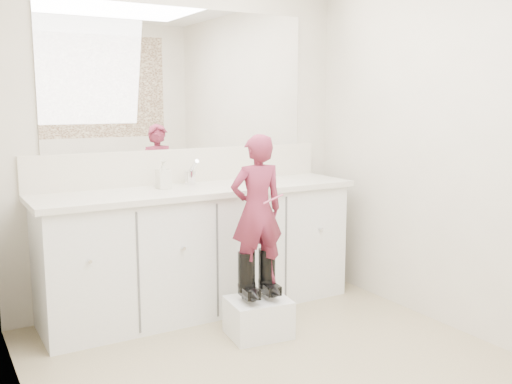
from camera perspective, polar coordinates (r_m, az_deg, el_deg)
floor at (r=3.25m, az=4.07°, el=-18.15°), size 3.00×3.00×0.00m
wall_back at (r=4.22m, az=-7.35°, el=5.13°), size 2.60×0.00×2.60m
wall_left at (r=2.42m, az=-21.92°, el=1.59°), size 0.00×3.00×3.00m
wall_right at (r=3.80m, az=20.76°, el=4.17°), size 0.00×3.00×3.00m
vanity_cabinet at (r=4.10m, az=-5.61°, el=-5.95°), size 2.20×0.55×0.85m
countertop at (r=3.99m, az=-5.62°, el=0.17°), size 2.28×0.58×0.04m
backsplash at (r=4.22m, az=-7.22°, el=2.62°), size 2.28×0.03×0.25m
mirror at (r=4.20m, az=-7.41°, el=11.12°), size 2.00×0.02×1.00m
faucet at (r=4.13m, az=-6.60°, el=1.44°), size 0.08×0.08×0.10m
cup at (r=4.27m, az=0.80°, el=1.68°), size 0.13×0.13×0.09m
soap_bottle at (r=3.96m, az=-9.26°, el=1.73°), size 0.09×0.09×0.19m
step_stool at (r=3.73m, az=0.24°, el=-12.41°), size 0.41×0.36×0.24m
boot_left at (r=3.62m, az=-0.95°, el=-8.44°), size 0.14×0.22×0.31m
boot_right at (r=3.69m, az=1.10°, el=-8.08°), size 0.14×0.22×0.31m
toddler at (r=3.55m, az=0.09°, el=-1.83°), size 0.37×0.27×0.95m
toothbrush at (r=3.50m, az=1.74°, el=-0.71°), size 0.14×0.03×0.06m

